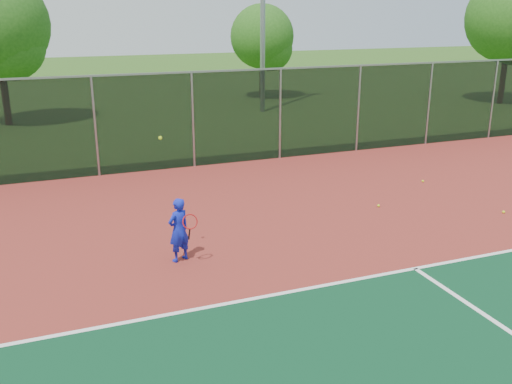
% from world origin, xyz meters
% --- Properties ---
extents(ground, '(120.00, 120.00, 0.00)m').
position_xyz_m(ground, '(0.00, 0.00, 0.00)').
color(ground, '#2A5317').
rests_on(ground, ground).
extents(court_apron, '(30.00, 20.00, 0.02)m').
position_xyz_m(court_apron, '(0.00, 2.00, 0.01)').
color(court_apron, maroon).
rests_on(court_apron, ground).
extents(fence_back, '(30.00, 0.06, 3.03)m').
position_xyz_m(fence_back, '(0.00, 12.00, 1.56)').
color(fence_back, black).
rests_on(fence_back, court_apron).
extents(tennis_player, '(0.59, 0.66, 2.56)m').
position_xyz_m(tennis_player, '(-2.19, 5.05, 0.69)').
color(tennis_player, '#1420BB').
rests_on(tennis_player, court_apron).
extents(practice_ball_0, '(0.07, 0.07, 0.07)m').
position_xyz_m(practice_ball_0, '(6.00, 4.88, 0.06)').
color(practice_ball_0, '#CFEA1B').
rests_on(practice_ball_0, court_apron).
extents(practice_ball_2, '(0.07, 0.07, 0.07)m').
position_xyz_m(practice_ball_2, '(3.36, 6.41, 0.06)').
color(practice_ball_2, '#CFEA1B').
rests_on(practice_ball_2, court_apron).
extents(practice_ball_3, '(0.07, 0.07, 0.07)m').
position_xyz_m(practice_ball_3, '(5.78, 7.83, 0.06)').
color(practice_ball_3, '#CFEA1B').
rests_on(practice_ball_3, court_apron).
extents(tree_back_mid, '(3.53, 3.53, 5.19)m').
position_xyz_m(tree_back_mid, '(7.66, 25.02, 3.25)').
color(tree_back_mid, '#331E12').
rests_on(tree_back_mid, ground).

